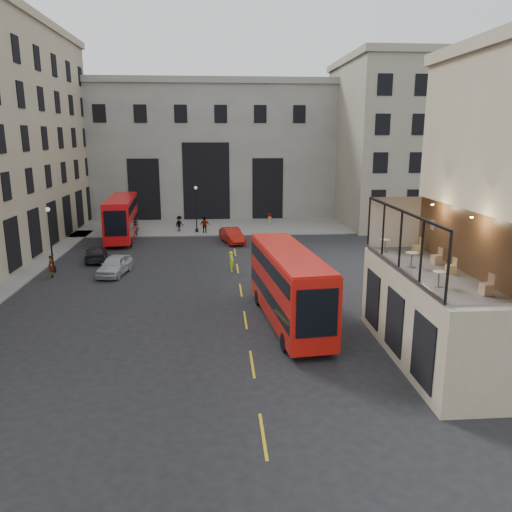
{
  "coord_description": "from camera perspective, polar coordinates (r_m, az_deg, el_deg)",
  "views": [
    {
      "loc": [
        -3.51,
        -22.35,
        10.86
      ],
      "look_at": [
        -1.05,
        10.0,
        3.0
      ],
      "focal_mm": 35.0,
      "sensor_mm": 36.0,
      "label": 1
    }
  ],
  "objects": [
    {
      "name": "building_right",
      "position": [
        66.61,
        16.74,
        12.66
      ],
      "size": [
        16.6,
        18.6,
        20.0
      ],
      "color": "gray",
      "rests_on": "ground"
    },
    {
      "name": "bus_near",
      "position": [
        29.17,
        3.75,
        -3.11
      ],
      "size": [
        3.68,
        11.26,
        4.41
      ],
      "color": "#B8140C",
      "rests_on": "ground"
    },
    {
      "name": "host_building_main",
      "position": [
        26.27,
        26.65,
        5.47
      ],
      "size": [
        7.26,
        11.4,
        15.1
      ],
      "color": "tan",
      "rests_on": "ground"
    },
    {
      "name": "bicycle",
      "position": [
        34.14,
        1.36,
        -4.08
      ],
      "size": [
        1.93,
        1.11,
        0.96
      ],
      "primitive_type": "imported",
      "rotation": [
        0.0,
        0.0,
        1.3
      ],
      "color": "gray",
      "rests_on": "ground"
    },
    {
      "name": "traffic_light_near",
      "position": [
        35.46,
        -0.16,
        -0.14
      ],
      "size": [
        0.16,
        0.2,
        3.8
      ],
      "color": "black",
      "rests_on": "ground"
    },
    {
      "name": "cafe_chair_d",
      "position": [
        28.56,
        17.94,
        0.83
      ],
      "size": [
        0.44,
        0.44,
        0.87
      ],
      "color": "tan",
      "rests_on": "cafe_floor"
    },
    {
      "name": "pedestrian_b",
      "position": [
        58.06,
        -8.74,
        3.62
      ],
      "size": [
        1.31,
        1.38,
        1.88
      ],
      "primitive_type": "imported",
      "rotation": [
        0.0,
        0.0,
        0.88
      ],
      "color": "gray",
      "rests_on": "ground"
    },
    {
      "name": "car_a",
      "position": [
        41.4,
        -15.86,
        -1.01
      ],
      "size": [
        2.53,
        4.76,
        1.54
      ],
      "primitive_type": "imported",
      "rotation": [
        0.0,
        0.0,
        -0.16
      ],
      "color": "#A6A9AE",
      "rests_on": "ground"
    },
    {
      "name": "cafe_table_near",
      "position": [
        22.51,
        20.18,
        -2.22
      ],
      "size": [
        0.53,
        0.53,
        0.67
      ],
      "color": "beige",
      "rests_on": "cafe_floor"
    },
    {
      "name": "bus_far",
      "position": [
        55.19,
        -15.12,
        4.46
      ],
      "size": [
        3.44,
        11.42,
        4.49
      ],
      "color": "red",
      "rests_on": "ground"
    },
    {
      "name": "cafe_table_mid",
      "position": [
        25.36,
        17.36,
        -0.15
      ],
      "size": [
        0.6,
        0.6,
        0.75
      ],
      "color": "beige",
      "rests_on": "cafe_floor"
    },
    {
      "name": "pedestrian_e",
      "position": [
        42.11,
        -22.39,
        -1.13
      ],
      "size": [
        0.58,
        0.73,
        1.76
      ],
      "primitive_type": "imported",
      "rotation": [
        0.0,
        0.0,
        4.99
      ],
      "color": "gray",
      "rests_on": "ground"
    },
    {
      "name": "pavement_far",
      "position": [
        61.36,
        -6.62,
        3.39
      ],
      "size": [
        40.0,
        12.0,
        0.12
      ],
      "primitive_type": "cube",
      "color": "slate",
      "rests_on": "ground"
    },
    {
      "name": "traffic_light_far",
      "position": [
        52.32,
        -17.01,
        3.75
      ],
      "size": [
        0.16,
        0.2,
        3.8
      ],
      "color": "black",
      "rests_on": "ground"
    },
    {
      "name": "pedestrian_a",
      "position": [
        56.21,
        -13.55,
        3.03
      ],
      "size": [
        1.04,
        0.91,
        1.8
      ],
      "primitive_type": "imported",
      "rotation": [
        0.0,
        0.0,
        0.3
      ],
      "color": "gray",
      "rests_on": "ground"
    },
    {
      "name": "gateway",
      "position": [
        70.37,
        -5.7,
        12.35
      ],
      "size": [
        35.0,
        10.6,
        18.0
      ],
      "color": "#98958D",
      "rests_on": "ground"
    },
    {
      "name": "cafe_chair_a",
      "position": [
        22.18,
        24.86,
        -3.36
      ],
      "size": [
        0.47,
        0.47,
        0.87
      ],
      "color": "tan",
      "rests_on": "cafe_floor"
    },
    {
      "name": "street_lamp_a",
      "position": [
        43.38,
        -22.38,
        1.33
      ],
      "size": [
        0.36,
        0.36,
        5.33
      ],
      "color": "black",
      "rests_on": "ground"
    },
    {
      "name": "street_lamp_b",
      "position": [
        57.03,
        -6.83,
        4.99
      ],
      "size": [
        0.36,
        0.36,
        5.33
      ],
      "color": "black",
      "rests_on": "ground"
    },
    {
      "name": "pedestrian_d",
      "position": [
        61.77,
        1.56,
        4.21
      ],
      "size": [
        0.84,
        0.89,
        1.53
      ],
      "primitive_type": "imported",
      "rotation": [
        0.0,
        0.0,
        2.22
      ],
      "color": "gray",
      "rests_on": "ground"
    },
    {
      "name": "cafe_table_far",
      "position": [
        28.32,
        14.55,
        1.37
      ],
      "size": [
        0.56,
        0.56,
        0.7
      ],
      "color": "beige",
      "rests_on": "cafe_floor"
    },
    {
      "name": "host_frontage",
      "position": [
        25.96,
        18.75,
        -6.51
      ],
      "size": [
        3.0,
        11.0,
        4.5
      ],
      "primitive_type": "cube",
      "color": "tan",
      "rests_on": "ground"
    },
    {
      "name": "cafe_floor",
      "position": [
        25.29,
        19.14,
        -1.6
      ],
      "size": [
        3.0,
        10.0,
        0.1
      ],
      "primitive_type": "cube",
      "color": "slate",
      "rests_on": "host_frontage"
    },
    {
      "name": "cafe_chair_c",
      "position": [
        26.51,
        19.95,
        -0.31
      ],
      "size": [
        0.46,
        0.46,
        0.84
      ],
      "color": "tan",
      "rests_on": "cafe_floor"
    },
    {
      "name": "ground",
      "position": [
        25.09,
        4.22,
        -12.06
      ],
      "size": [
        140.0,
        140.0,
        0.0
      ],
      "primitive_type": "plane",
      "color": "black",
      "rests_on": "ground"
    },
    {
      "name": "cyclist",
      "position": [
        40.77,
        -2.8,
        -0.63
      ],
      "size": [
        0.46,
        0.65,
        1.68
      ],
      "primitive_type": "imported",
      "rotation": [
        0.0,
        0.0,
        1.46
      ],
      "color": "#DDFB1A",
      "rests_on": "ground"
    },
    {
      "name": "car_c",
      "position": [
        46.47,
        -17.79,
        0.25
      ],
      "size": [
        2.51,
        4.66,
        1.28
      ],
      "primitive_type": "imported",
      "rotation": [
        0.0,
        0.0,
        3.31
      ],
      "color": "black",
      "rests_on": "ground"
    },
    {
      "name": "pedestrian_c",
      "position": [
        56.53,
        -5.87,
        3.47
      ],
      "size": [
        1.17,
        0.56,
        1.95
      ],
      "primitive_type": "imported",
      "rotation": [
        0.0,
        0.0,
        3.07
      ],
      "color": "gray",
      "rests_on": "ground"
    },
    {
      "name": "cafe_chair_b",
      "position": [
        24.9,
        21.39,
        -1.35
      ],
      "size": [
        0.41,
        0.41,
        0.76
      ],
      "color": "#D5B47B",
      "rests_on": "cafe_floor"
    },
    {
      "name": "car_b",
      "position": [
        51.74,
        -2.75,
        2.35
      ],
      "size": [
        2.8,
        4.91,
        1.53
      ],
      "primitive_type": "imported",
      "rotation": [
        0.0,
        0.0,
        0.27
      ],
      "color": "#9D1109",
      "rests_on": "ground"
    }
  ]
}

